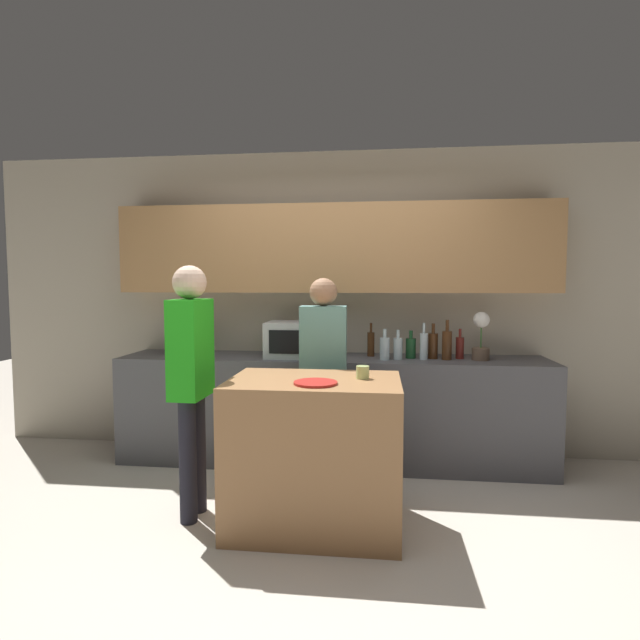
% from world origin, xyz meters
% --- Properties ---
extents(ground_plane, '(14.00, 14.00, 0.00)m').
position_xyz_m(ground_plane, '(0.00, 0.00, 0.00)').
color(ground_plane, beige).
extents(back_wall, '(6.40, 0.40, 2.70)m').
position_xyz_m(back_wall, '(0.00, 1.66, 1.54)').
color(back_wall, '#B2A893').
rests_on(back_wall, ground_plane).
extents(back_counter, '(3.60, 0.62, 0.90)m').
position_xyz_m(back_counter, '(0.00, 1.39, 0.45)').
color(back_counter, '#4C4C51').
rests_on(back_counter, ground_plane).
extents(kitchen_island, '(1.06, 0.72, 0.93)m').
position_xyz_m(kitchen_island, '(0.00, 0.25, 0.47)').
color(kitchen_island, '#996B42').
rests_on(kitchen_island, ground_plane).
extents(microwave, '(0.52, 0.39, 0.30)m').
position_xyz_m(microwave, '(-0.29, 1.37, 1.05)').
color(microwave, '#B7BABC').
rests_on(microwave, back_counter).
extents(toaster, '(0.26, 0.16, 0.18)m').
position_xyz_m(toaster, '(-1.25, 1.37, 0.99)').
color(toaster, black).
rests_on(toaster, back_counter).
extents(potted_plant, '(0.14, 0.14, 0.40)m').
position_xyz_m(potted_plant, '(1.22, 1.37, 1.10)').
color(potted_plant, brown).
rests_on(potted_plant, back_counter).
extents(bottle_0, '(0.06, 0.06, 0.29)m').
position_xyz_m(bottle_0, '(0.33, 1.48, 1.01)').
color(bottle_0, '#472814').
rests_on(bottle_0, back_counter).
extents(bottle_1, '(0.08, 0.08, 0.25)m').
position_xyz_m(bottle_1, '(0.44, 1.29, 1.00)').
color(bottle_1, silver).
rests_on(bottle_1, back_counter).
extents(bottle_2, '(0.07, 0.07, 0.24)m').
position_xyz_m(bottle_2, '(0.55, 1.34, 1.00)').
color(bottle_2, silver).
rests_on(bottle_2, back_counter).
extents(bottle_3, '(0.08, 0.08, 0.23)m').
position_xyz_m(bottle_3, '(0.66, 1.41, 0.99)').
color(bottle_3, '#194723').
rests_on(bottle_3, back_counter).
extents(bottle_4, '(0.06, 0.06, 0.30)m').
position_xyz_m(bottle_4, '(0.76, 1.35, 1.02)').
color(bottle_4, silver).
rests_on(bottle_4, back_counter).
extents(bottle_5, '(0.08, 0.08, 0.29)m').
position_xyz_m(bottle_5, '(0.85, 1.41, 1.02)').
color(bottle_5, '#472814').
rests_on(bottle_5, back_counter).
extents(bottle_6, '(0.08, 0.08, 0.33)m').
position_xyz_m(bottle_6, '(0.95, 1.36, 1.03)').
color(bottle_6, '#472814').
rests_on(bottle_6, back_counter).
extents(bottle_7, '(0.07, 0.07, 0.25)m').
position_xyz_m(bottle_7, '(1.07, 1.43, 1.00)').
color(bottle_7, maroon).
rests_on(bottle_7, back_counter).
extents(plate_on_island, '(0.26, 0.26, 0.01)m').
position_xyz_m(plate_on_island, '(0.03, 0.09, 0.94)').
color(plate_on_island, red).
rests_on(plate_on_island, kitchen_island).
extents(cup_0, '(0.08, 0.08, 0.08)m').
position_xyz_m(cup_0, '(0.30, 0.30, 0.97)').
color(cup_0, '#BAD17D').
rests_on(cup_0, kitchen_island).
extents(person_left, '(0.22, 0.35, 1.64)m').
position_xyz_m(person_left, '(-0.81, 0.27, 0.98)').
color(person_left, black).
rests_on(person_left, ground_plane).
extents(person_center, '(0.35, 0.21, 1.57)m').
position_xyz_m(person_center, '(-0.01, 0.86, 0.92)').
color(person_center, black).
rests_on(person_center, ground_plane).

